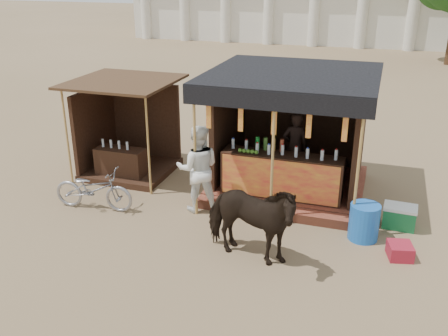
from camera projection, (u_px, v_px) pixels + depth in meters
ground at (197, 256)px, 9.04m from camera, size 120.00×120.00×0.00m
main_stall at (290, 149)px, 11.32m from camera, size 3.60×3.61×2.78m
secondary_stall at (124, 139)px, 12.49m from camera, size 2.40×2.40×2.38m
cow at (249, 221)px, 8.64m from camera, size 1.96×1.17×1.55m
motorbike at (93, 189)px, 10.63m from camera, size 1.80×0.77×0.92m
bystander at (198, 169)px, 10.42m from camera, size 1.11×0.99×1.89m
blue_barrel at (364, 222)px, 9.48m from camera, size 0.57×0.57×0.71m
red_crate at (400, 251)px, 8.93m from camera, size 0.50×0.52×0.27m
cooler at (399, 216)px, 9.96m from camera, size 0.66×0.47×0.46m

